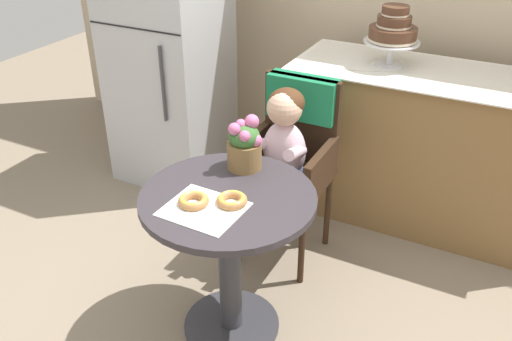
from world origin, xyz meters
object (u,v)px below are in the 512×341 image
Objects in this scene: wicker_chair at (294,141)px; refrigerator at (168,50)px; donut_front at (232,200)px; tiered_cake_stand at (393,31)px; cafe_table at (229,238)px; seated_child at (281,147)px; flower_vase at (245,145)px; donut_mid at (193,200)px.

refrigerator is (-1.03, 0.40, 0.21)m from wicker_chair.
donut_front is 1.59m from refrigerator.
refrigerator reaches higher than tiered_cake_stand.
donut_front is 0.07× the size of refrigerator.
cafe_table is 5.93× the size of donut_front.
seated_child is 5.99× the size of donut_front.
cafe_table is at bearing 133.88° from donut_front.
refrigerator is at bearing 139.10° from flower_vase.
cafe_table is 0.57m from seated_child.
cafe_table is at bearing -46.33° from refrigerator.
wicker_chair is 2.94× the size of tiered_cake_stand.
refrigerator is (-1.03, 0.55, 0.17)m from seated_child.
cafe_table is 0.27m from donut_mid.
cafe_table is 0.40m from flower_vase.
donut_front is at bearing -71.60° from flower_vase.
flower_vase is 1.33m from refrigerator.
wicker_chair reaches higher than cafe_table.
seated_child reaches higher than donut_mid.
seated_child is at bearing 84.29° from donut_mid.
refrigerator reaches higher than donut_front.
donut_mid is 1.51m from tiered_cake_stand.
cafe_table is 0.42× the size of refrigerator.
donut_mid is at bearing -95.71° from seated_child.
seated_child reaches higher than cafe_table.
donut_front is (0.06, -0.60, 0.06)m from seated_child.
cafe_table is at bearing -101.96° from tiered_cake_stand.
donut_mid is 1.56m from refrigerator.
refrigerator is (-1.33, -0.20, -0.24)m from tiered_cake_stand.
wicker_chair is at bearing -20.99° from refrigerator.
seated_child is 0.43× the size of refrigerator.
refrigerator is (-1.05, 1.10, 0.34)m from cafe_table.
tiered_cake_stand is at bearing 80.36° from donut_front.
donut_mid is at bearing -88.31° from wicker_chair.
donut_mid is (-0.07, -0.67, 0.06)m from seated_child.
cafe_table is 0.24m from donut_front.
flower_vase is at bearing 101.37° from cafe_table.
donut_front is at bearing 28.73° from donut_mid.
wicker_chair is at bearing 85.37° from donut_mid.
wicker_chair is 7.86× the size of donut_front.
donut_mid reaches higher than cafe_table.
flower_vase reaches higher than donut_front.
wicker_chair is 7.86× the size of donut_mid.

